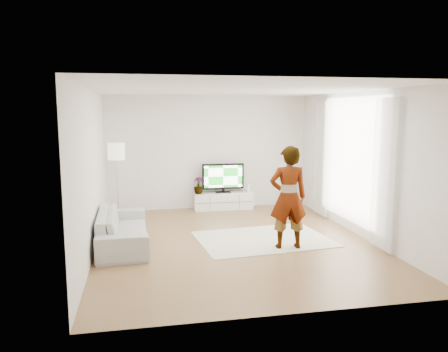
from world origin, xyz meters
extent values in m
plane|color=olive|center=(0.00, 0.00, 0.00)|extent=(6.00, 6.00, 0.00)
plane|color=white|center=(0.00, 0.00, 2.80)|extent=(6.00, 6.00, 0.00)
cube|color=white|center=(-2.50, 0.00, 1.40)|extent=(0.02, 6.00, 2.80)
cube|color=white|center=(2.50, 0.00, 1.40)|extent=(0.02, 6.00, 2.80)
cube|color=white|center=(0.00, 3.00, 1.40)|extent=(5.00, 0.02, 2.80)
cube|color=white|center=(0.00, -3.00, 1.40)|extent=(5.00, 0.02, 2.80)
cube|color=white|center=(2.48, 0.30, 1.45)|extent=(0.01, 2.60, 2.50)
cube|color=white|center=(2.40, -1.00, 1.35)|extent=(0.04, 0.70, 2.60)
cube|color=white|center=(2.40, 1.60, 1.35)|extent=(0.04, 0.70, 2.60)
cube|color=white|center=(0.33, 2.77, 0.21)|extent=(1.46, 0.41, 0.41)
cube|color=black|center=(0.33, 2.56, 0.21)|extent=(1.42, 0.00, 0.01)
cube|color=black|center=(-0.03, 2.56, 0.21)|extent=(0.01, 0.00, 0.36)
cube|color=black|center=(0.70, 2.56, 0.21)|extent=(0.01, 0.00, 0.36)
cube|color=black|center=(0.33, 2.79, 0.42)|extent=(0.37, 0.20, 0.02)
cube|color=black|center=(0.33, 2.79, 0.47)|extent=(0.07, 0.05, 0.07)
cube|color=black|center=(0.33, 2.79, 0.82)|extent=(1.04, 0.06, 0.63)
cube|color=#168A1B|center=(0.33, 2.76, 0.82)|extent=(0.95, 0.01, 0.54)
cube|color=white|center=(0.97, 2.77, 0.52)|extent=(0.07, 0.16, 0.21)
cube|color=#4CB2FF|center=(0.97, 2.69, 0.54)|extent=(0.01, 0.00, 0.12)
imported|color=#3F7238|center=(-0.29, 2.77, 0.62)|extent=(0.24, 0.24, 0.41)
cube|color=beige|center=(0.58, 0.05, 0.01)|extent=(2.61, 2.00, 0.01)
imported|color=#334772|center=(0.85, -0.54, 0.92)|extent=(0.70, 0.49, 1.82)
imported|color=#AEADA9|center=(-2.03, 0.19, 0.32)|extent=(0.90, 2.21, 0.64)
cylinder|color=silver|center=(-2.20, 2.37, 0.01)|extent=(0.30, 0.30, 0.02)
cylinder|color=silver|center=(-2.20, 2.37, 0.68)|extent=(0.04, 0.04, 1.32)
cylinder|color=white|center=(-2.20, 2.37, 1.53)|extent=(0.38, 0.38, 0.37)
camera|label=1|loc=(-1.70, -7.70, 2.42)|focal=35.00mm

